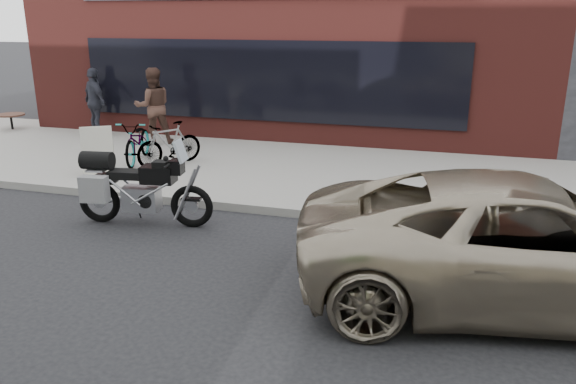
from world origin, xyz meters
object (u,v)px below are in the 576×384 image
(bicycle_rear, at_px, (169,144))
(cafe_patron_left, at_px, (153,106))
(sandwich_sign, at_px, (98,150))
(minivan, at_px, (530,242))
(cafe_patron_right, at_px, (95,102))
(bicycle_front, at_px, (138,141))
(cafe_table, at_px, (11,115))
(motorcycle, at_px, (134,188))

(bicycle_rear, bearing_deg, cafe_patron_left, 159.16)
(sandwich_sign, xyz_separation_m, cafe_patron_left, (-0.34, 2.91, 0.46))
(minivan, xyz_separation_m, cafe_patron_right, (-10.31, 6.50, 0.30))
(bicycle_front, bearing_deg, cafe_table, 141.19)
(cafe_table, xyz_separation_m, cafe_patron_left, (4.93, -0.54, 0.55))
(motorcycle, height_order, cafe_table, motorcycle)
(minivan, height_order, cafe_table, minivan)
(sandwich_sign, bearing_deg, cafe_patron_left, 64.75)
(minivan, relative_size, cafe_patron_left, 2.82)
(sandwich_sign, relative_size, cafe_patron_left, 0.52)
(sandwich_sign, bearing_deg, cafe_table, 114.93)
(minivan, bearing_deg, bicycle_rear, 49.34)
(cafe_patron_right, bearing_deg, cafe_patron_left, -164.35)
(minivan, height_order, bicycle_rear, minivan)
(bicycle_front, xyz_separation_m, cafe_patron_left, (-0.59, 1.77, 0.48))
(motorcycle, bearing_deg, sandwich_sign, 127.51)
(bicycle_front, bearing_deg, bicycle_rear, -20.15)
(motorcycle, distance_m, minivan, 5.88)
(motorcycle, bearing_deg, minivan, -17.53)
(minivan, distance_m, bicycle_front, 8.69)
(sandwich_sign, xyz_separation_m, cafe_table, (-5.27, 3.45, -0.09))
(cafe_patron_right, bearing_deg, sandwich_sign, 155.99)
(cafe_table, bearing_deg, bicycle_front, -22.76)
(cafe_table, height_order, cafe_patron_left, cafe_patron_left)
(bicycle_rear, relative_size, cafe_table, 2.03)
(bicycle_rear, bearing_deg, minivan, 1.14)
(motorcycle, distance_m, bicycle_rear, 3.29)
(bicycle_front, xyz_separation_m, bicycle_rear, (0.80, -0.06, -0.00))
(minivan, height_order, sandwich_sign, minivan)
(bicycle_rear, xyz_separation_m, sandwich_sign, (-1.05, -1.07, 0.02))
(bicycle_front, bearing_deg, cafe_patron_left, 92.29)
(bicycle_front, height_order, sandwich_sign, sandwich_sign)
(motorcycle, height_order, cafe_patron_left, cafe_patron_left)
(cafe_table, height_order, cafe_patron_right, cafe_patron_right)
(sandwich_sign, bearing_deg, bicycle_rear, 13.78)
(motorcycle, height_order, bicycle_rear, motorcycle)
(cafe_patron_right, bearing_deg, bicycle_rear, 176.41)
(bicycle_rear, height_order, cafe_table, bicycle_rear)
(motorcycle, xyz_separation_m, cafe_patron_right, (-4.51, 5.53, 0.43))
(minivan, bearing_deg, cafe_patron_right, 47.99)
(bicycle_front, bearing_deg, sandwich_sign, -118.54)
(sandwich_sign, bearing_deg, motorcycle, -76.30)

